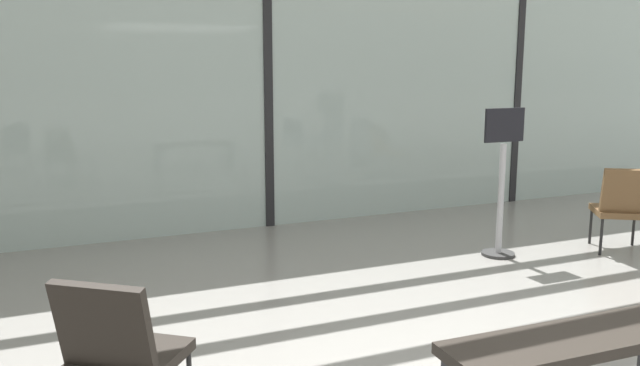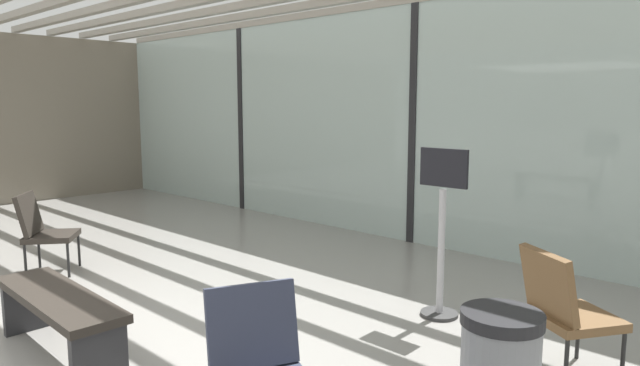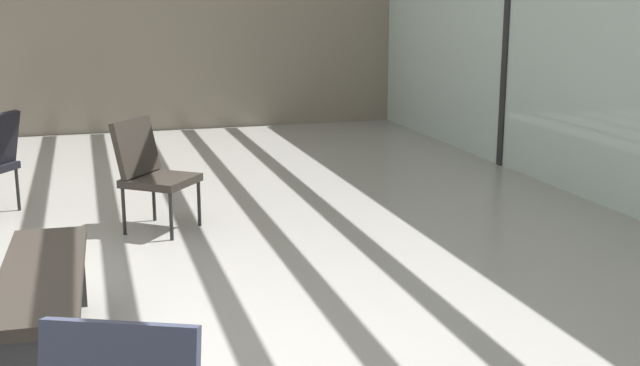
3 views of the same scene
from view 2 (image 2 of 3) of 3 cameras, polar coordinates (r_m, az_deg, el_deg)
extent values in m
cube|color=#A3B7B2|center=(7.37, 9.54, 5.75)|extent=(14.00, 0.08, 3.05)
cube|color=black|center=(9.77, -7.85, 6.32)|extent=(0.10, 0.12, 3.05)
cube|color=black|center=(7.37, 9.54, 5.75)|extent=(0.10, 0.12, 3.05)
ellipsoid|color=silver|center=(10.91, 27.10, 7.91)|extent=(10.39, 3.90, 3.90)
sphere|color=gray|center=(13.11, 6.44, 8.60)|extent=(2.14, 2.14, 2.14)
sphere|color=black|center=(10.54, 8.98, 10.30)|extent=(0.28, 0.28, 0.28)
sphere|color=black|center=(10.05, 13.27, 10.30)|extent=(0.28, 0.28, 0.28)
sphere|color=black|center=(9.63, 17.97, 10.23)|extent=(0.28, 0.28, 0.28)
sphere|color=black|center=(9.28, 23.06, 10.09)|extent=(0.28, 0.28, 0.28)
sphere|color=black|center=(9.00, 28.51, 9.84)|extent=(0.28, 0.28, 0.28)
cube|color=#28231E|center=(6.70, -25.52, -4.88)|extent=(0.67, 0.67, 0.06)
cube|color=#28231E|center=(6.71, -27.41, -2.79)|extent=(0.47, 0.40, 0.44)
cylinder|color=black|center=(6.49, -24.15, -7.15)|extent=(0.03, 0.03, 0.37)
cylinder|color=black|center=(6.88, -23.23, -6.25)|extent=(0.03, 0.03, 0.37)
cylinder|color=black|center=(6.62, -27.69, -7.09)|extent=(0.03, 0.03, 0.37)
cylinder|color=black|center=(7.00, -26.58, -6.22)|extent=(0.03, 0.03, 0.37)
cube|color=#33384C|center=(3.07, -6.88, -14.15)|extent=(0.32, 0.50, 0.44)
cube|color=brown|center=(4.18, 24.38, -12.36)|extent=(0.66, 0.66, 0.06)
cube|color=brown|center=(3.98, 22.12, -9.47)|extent=(0.48, 0.38, 0.44)
cylinder|color=black|center=(4.24, 28.34, -15.44)|extent=(0.03, 0.03, 0.37)
cylinder|color=black|center=(4.53, 24.68, -13.68)|extent=(0.03, 0.03, 0.37)
cylinder|color=black|center=(3.99, 23.66, -16.66)|extent=(0.03, 0.03, 0.37)
cylinder|color=black|center=(4.29, 20.15, -14.65)|extent=(0.03, 0.03, 0.37)
cube|color=#28231E|center=(4.48, -25.07, -10.49)|extent=(1.51, 0.45, 0.06)
cube|color=#262628|center=(5.16, -27.50, -10.97)|extent=(0.06, 0.36, 0.41)
cube|color=#262628|center=(3.98, -21.44, -16.29)|extent=(0.06, 0.36, 0.41)
cylinder|color=black|center=(2.78, 17.97, -12.90)|extent=(0.38, 0.38, 0.06)
cylinder|color=#333333|center=(5.07, 11.99, -12.83)|extent=(0.32, 0.32, 0.03)
cylinder|color=#B2B2B7|center=(4.91, 12.17, -6.98)|extent=(0.06, 0.06, 1.10)
cube|color=black|center=(4.77, 12.43, 1.52)|extent=(0.44, 0.03, 0.32)
camera|label=1|loc=(6.50, -54.20, 4.96)|focal=36.09mm
camera|label=3|loc=(1.76, 44.66, 5.48)|focal=44.98mm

